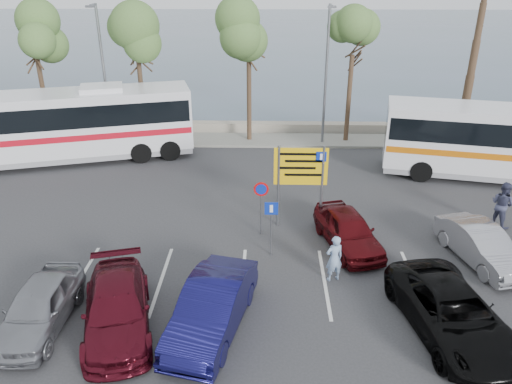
{
  "coord_description": "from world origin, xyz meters",
  "views": [
    {
      "loc": [
        -0.38,
        -15.64,
        10.34
      ],
      "look_at": [
        -0.82,
        3.0,
        1.63
      ],
      "focal_mm": 35.0,
      "sensor_mm": 36.0,
      "label": 1
    }
  ],
  "objects_px": {
    "car_maroon": "(117,308)",
    "pedestrian_far": "(502,204)",
    "car_silver_a": "(39,307)",
    "car_blue": "(212,308)",
    "street_lamp_left": "(103,68)",
    "pedestrian_near": "(334,258)",
    "coach_bus_left": "(69,128)",
    "street_lamp_right": "(326,69)",
    "direction_sign": "(301,173)",
    "car_red": "(348,230)",
    "suv_black": "(452,313)",
    "car_silver_b": "(481,245)"
  },
  "relations": [
    {
      "from": "coach_bus_left",
      "to": "car_red",
      "type": "relative_size",
      "value": 3.22
    },
    {
      "from": "street_lamp_left",
      "to": "car_silver_b",
      "type": "xyz_separation_m",
      "value": [
        17.63,
        -12.99,
        -3.91
      ]
    },
    {
      "from": "street_lamp_right",
      "to": "pedestrian_far",
      "type": "xyz_separation_m",
      "value": [
        6.53,
        -10.15,
        -3.6
      ]
    },
    {
      "from": "car_silver_a",
      "to": "coach_bus_left",
      "type": "bearing_deg",
      "value": 106.92
    },
    {
      "from": "car_silver_a",
      "to": "direction_sign",
      "type": "bearing_deg",
      "value": 39.73
    },
    {
      "from": "coach_bus_left",
      "to": "car_maroon",
      "type": "distance_m",
      "value": 15.45
    },
    {
      "from": "direction_sign",
      "to": "car_maroon",
      "type": "height_order",
      "value": "direction_sign"
    },
    {
      "from": "car_maroon",
      "to": "direction_sign",
      "type": "bearing_deg",
      "value": 33.77
    },
    {
      "from": "street_lamp_left",
      "to": "street_lamp_right",
      "type": "xyz_separation_m",
      "value": [
        13.0,
        0.0,
        0.0
      ]
    },
    {
      "from": "coach_bus_left",
      "to": "car_red",
      "type": "height_order",
      "value": "coach_bus_left"
    },
    {
      "from": "car_maroon",
      "to": "pedestrian_far",
      "type": "relative_size",
      "value": 2.41
    },
    {
      "from": "direction_sign",
      "to": "car_blue",
      "type": "distance_m",
      "value": 7.52
    },
    {
      "from": "street_lamp_right",
      "to": "car_silver_a",
      "type": "height_order",
      "value": "street_lamp_right"
    },
    {
      "from": "direction_sign",
      "to": "suv_black",
      "type": "height_order",
      "value": "direction_sign"
    },
    {
      "from": "coach_bus_left",
      "to": "pedestrian_near",
      "type": "distance_m",
      "value": 17.51
    },
    {
      "from": "coach_bus_left",
      "to": "pedestrian_near",
      "type": "height_order",
      "value": "coach_bus_left"
    },
    {
      "from": "car_silver_a",
      "to": "pedestrian_far",
      "type": "distance_m",
      "value": 18.19
    },
    {
      "from": "car_red",
      "to": "suv_black",
      "type": "height_order",
      "value": "suv_black"
    },
    {
      "from": "street_lamp_right",
      "to": "pedestrian_near",
      "type": "relative_size",
      "value": 4.54
    },
    {
      "from": "car_red",
      "to": "car_blue",
      "type": "bearing_deg",
      "value": -148.95
    },
    {
      "from": "direction_sign",
      "to": "suv_black",
      "type": "bearing_deg",
      "value": -57.74
    },
    {
      "from": "car_blue",
      "to": "car_silver_b",
      "type": "xyz_separation_m",
      "value": [
        9.63,
        4.03,
        -0.1
      ]
    },
    {
      "from": "street_lamp_left",
      "to": "car_silver_b",
      "type": "relative_size",
      "value": 1.91
    },
    {
      "from": "street_lamp_right",
      "to": "car_red",
      "type": "distance_m",
      "value": 12.63
    },
    {
      "from": "car_blue",
      "to": "pedestrian_near",
      "type": "distance_m",
      "value": 4.82
    },
    {
      "from": "street_lamp_left",
      "to": "pedestrian_near",
      "type": "distance_m",
      "value": 19.06
    },
    {
      "from": "street_lamp_left",
      "to": "car_maroon",
      "type": "xyz_separation_m",
      "value": [
        5.09,
        -17.02,
        -3.9
      ]
    },
    {
      "from": "street_lamp_right",
      "to": "coach_bus_left",
      "type": "xyz_separation_m",
      "value": [
        -14.33,
        -3.02,
        -2.67
      ]
    },
    {
      "from": "car_red",
      "to": "pedestrian_near",
      "type": "distance_m",
      "value": 2.46
    },
    {
      "from": "car_silver_b",
      "to": "pedestrian_far",
      "type": "height_order",
      "value": "pedestrian_far"
    },
    {
      "from": "car_silver_a",
      "to": "car_blue",
      "type": "xyz_separation_m",
      "value": [
        5.31,
        0.0,
        0.08
      ]
    },
    {
      "from": "direction_sign",
      "to": "pedestrian_far",
      "type": "height_order",
      "value": "direction_sign"
    },
    {
      "from": "car_red",
      "to": "street_lamp_left",
      "type": "bearing_deg",
      "value": 121.95
    },
    {
      "from": "pedestrian_near",
      "to": "pedestrian_far",
      "type": "xyz_separation_m",
      "value": [
        7.53,
        4.17,
        0.12
      ]
    },
    {
      "from": "coach_bus_left",
      "to": "car_silver_a",
      "type": "distance_m",
      "value": 14.62
    },
    {
      "from": "pedestrian_near",
      "to": "street_lamp_left",
      "type": "bearing_deg",
      "value": -70.5
    },
    {
      "from": "car_blue",
      "to": "pedestrian_far",
      "type": "distance_m",
      "value": 13.42
    },
    {
      "from": "car_silver_b",
      "to": "pedestrian_far",
      "type": "xyz_separation_m",
      "value": [
        1.9,
        2.84,
        0.31
      ]
    },
    {
      "from": "street_lamp_left",
      "to": "pedestrian_far",
      "type": "bearing_deg",
      "value": -27.47
    },
    {
      "from": "car_red",
      "to": "pedestrian_near",
      "type": "relative_size",
      "value": 2.39
    },
    {
      "from": "car_silver_a",
      "to": "car_blue",
      "type": "bearing_deg",
      "value": 0.87
    },
    {
      "from": "street_lamp_left",
      "to": "direction_sign",
      "type": "bearing_deg",
      "value": -43.17
    },
    {
      "from": "coach_bus_left",
      "to": "car_maroon",
      "type": "xyz_separation_m",
      "value": [
        6.43,
        -14.0,
        -1.22
      ]
    },
    {
      "from": "street_lamp_left",
      "to": "pedestrian_far",
      "type": "distance_m",
      "value": 22.31
    },
    {
      "from": "coach_bus_left",
      "to": "street_lamp_right",
      "type": "bearing_deg",
      "value": 11.9
    },
    {
      "from": "car_blue",
      "to": "car_red",
      "type": "relative_size",
      "value": 1.14
    },
    {
      "from": "coach_bus_left",
      "to": "car_red",
      "type": "xyz_separation_m",
      "value": [
        14.17,
        -9.0,
        -1.21
      ]
    },
    {
      "from": "street_lamp_left",
      "to": "car_blue",
      "type": "height_order",
      "value": "street_lamp_left"
    },
    {
      "from": "car_red",
      "to": "street_lamp_right",
      "type": "bearing_deg",
      "value": 74.28
    },
    {
      "from": "street_lamp_right",
      "to": "car_red",
      "type": "bearing_deg",
      "value": -90.8
    }
  ]
}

